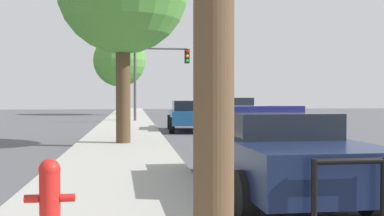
{
  "coord_description": "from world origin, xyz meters",
  "views": [
    {
      "loc": [
        -4.79,
        -6.37,
        1.66
      ],
      "look_at": [
        -1.33,
        21.32,
        0.96
      ],
      "focal_mm": 45.0,
      "sensor_mm": 36.0,
      "label": 1
    }
  ],
  "objects": [
    {
      "name": "car_background_midblock",
      "position": [
        -2.12,
        16.13,
        0.77
      ],
      "size": [
        2.11,
        4.44,
        1.44
      ],
      "rotation": [
        0.0,
        0.0,
        -0.05
      ],
      "color": "navy",
      "rests_on": "ground_plane"
    },
    {
      "name": "car_background_distant",
      "position": [
        1.75,
        37.18,
        0.76
      ],
      "size": [
        2.01,
        4.14,
        1.42
      ],
      "rotation": [
        0.0,
        0.0,
        -0.01
      ],
      "color": "silver",
      "rests_on": "ground_plane"
    },
    {
      "name": "police_car",
      "position": [
        -2.46,
        1.51,
        0.76
      ],
      "size": [
        2.15,
        5.46,
        1.48
      ],
      "rotation": [
        0.0,
        0.0,
        3.17
      ],
      "color": "#141E3D",
      "rests_on": "ground_plane"
    },
    {
      "name": "fire_hydrant",
      "position": [
        -5.67,
        -1.06,
        0.58
      ],
      "size": [
        0.53,
        0.23,
        0.85
      ],
      "color": "red",
      "rests_on": "sidewalk_left"
    },
    {
      "name": "car_background_oncoming",
      "position": [
        2.34,
        24.99,
        0.81
      ],
      "size": [
        1.99,
        4.5,
        1.55
      ],
      "rotation": [
        0.0,
        0.0,
        3.12
      ],
      "color": "#B7B7BC",
      "rests_on": "ground_plane"
    },
    {
      "name": "tree_sidewalk_far",
      "position": [
        -5.87,
        36.15,
        4.75
      ],
      "size": [
        4.55,
        4.55,
        6.91
      ],
      "color": "brown",
      "rests_on": "sidewalk_left"
    },
    {
      "name": "traffic_light",
      "position": [
        -3.17,
        23.71,
        3.42
      ],
      "size": [
        3.49,
        0.35,
        4.63
      ],
      "color": "#424247",
      "rests_on": "sidewalk_left"
    }
  ]
}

